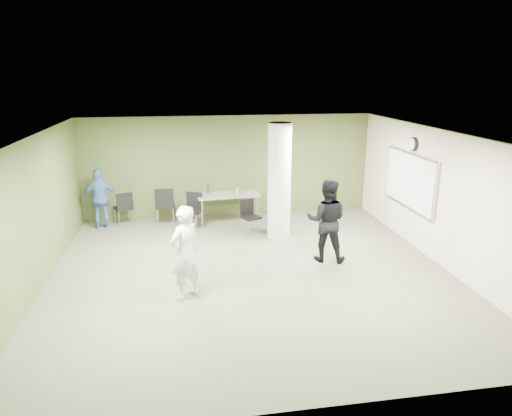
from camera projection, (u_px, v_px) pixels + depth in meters
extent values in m
plane|color=#545644|center=(251.00, 272.00, 9.29)|extent=(8.00, 8.00, 0.00)
plane|color=white|center=(251.00, 135.00, 8.49)|extent=(8.00, 8.00, 0.00)
cube|color=#505829|center=(229.00, 167.00, 12.67)|extent=(8.00, 2.80, 0.02)
cube|color=#505829|center=(33.00, 217.00, 8.27)|extent=(0.02, 8.00, 2.80)
cube|color=beige|center=(440.00, 198.00, 9.51)|extent=(0.02, 8.00, 2.80)
cylinder|color=silver|center=(279.00, 182.00, 10.94)|extent=(0.56, 0.56, 2.80)
cube|color=silver|center=(410.00, 180.00, 10.61)|extent=(0.04, 2.30, 1.30)
cube|color=white|center=(409.00, 180.00, 10.60)|extent=(0.02, 2.20, 1.20)
cylinder|color=black|center=(413.00, 144.00, 10.37)|extent=(0.05, 0.32, 0.32)
cylinder|color=white|center=(412.00, 144.00, 10.36)|extent=(0.02, 0.26, 0.26)
cube|color=gray|center=(228.00, 195.00, 12.22)|extent=(1.70, 0.85, 0.04)
cylinder|color=silver|center=(202.00, 214.00, 11.89)|extent=(0.04, 0.04, 0.74)
cylinder|color=silver|center=(257.00, 210.00, 12.23)|extent=(0.04, 0.04, 0.74)
cylinder|color=silver|center=(199.00, 208.00, 12.43)|extent=(0.04, 0.04, 0.74)
cylinder|color=silver|center=(252.00, 204.00, 12.77)|extent=(0.04, 0.04, 0.74)
cylinder|color=#1B4B19|center=(208.00, 189.00, 12.21)|extent=(0.07, 0.07, 0.25)
cylinder|color=#B2B2B7|center=(237.00, 191.00, 12.17)|extent=(0.06, 0.06, 0.18)
cylinder|color=#4C4C4C|center=(191.00, 223.00, 11.93)|extent=(0.24, 0.24, 0.28)
cube|color=black|center=(123.00, 208.00, 12.17)|extent=(0.58, 0.58, 0.05)
cube|color=black|center=(125.00, 201.00, 11.93)|extent=(0.41, 0.20, 0.44)
cylinder|color=silver|center=(129.00, 213.00, 12.47)|extent=(0.02, 0.02, 0.42)
cylinder|color=silver|center=(115.00, 216.00, 12.29)|extent=(0.02, 0.02, 0.42)
cylinder|color=silver|center=(133.00, 217.00, 12.18)|extent=(0.02, 0.02, 0.42)
cylinder|color=silver|center=(119.00, 219.00, 11.99)|extent=(0.02, 0.02, 0.42)
cube|color=black|center=(165.00, 206.00, 12.18)|extent=(0.51, 0.51, 0.05)
cube|color=black|center=(164.00, 198.00, 11.88)|extent=(0.48, 0.05, 0.49)
cylinder|color=silver|center=(174.00, 212.00, 12.48)|extent=(0.02, 0.02, 0.47)
cylinder|color=silver|center=(158.00, 213.00, 12.42)|extent=(0.02, 0.02, 0.47)
cylinder|color=silver|center=(173.00, 217.00, 12.09)|extent=(0.02, 0.02, 0.47)
cylinder|color=silver|center=(157.00, 218.00, 12.03)|extent=(0.02, 0.02, 0.47)
cube|color=black|center=(192.00, 212.00, 11.84)|extent=(0.60, 0.60, 0.05)
cube|color=black|center=(194.00, 200.00, 11.96)|extent=(0.41, 0.21, 0.45)
cylinder|color=silver|center=(183.00, 222.00, 11.77)|extent=(0.02, 0.02, 0.43)
cylinder|color=silver|center=(196.00, 223.00, 11.68)|extent=(0.02, 0.02, 0.43)
cylinder|color=silver|center=(188.00, 217.00, 12.12)|extent=(0.02, 0.02, 0.43)
cylinder|color=silver|center=(201.00, 218.00, 12.03)|extent=(0.02, 0.02, 0.43)
cube|color=black|center=(251.00, 217.00, 11.48)|extent=(0.55, 0.55, 0.05)
cube|color=black|center=(247.00, 207.00, 11.56)|extent=(0.38, 0.20, 0.41)
cylinder|color=silver|center=(249.00, 229.00, 11.31)|extent=(0.02, 0.02, 0.39)
cylinder|color=silver|center=(260.00, 226.00, 11.49)|extent=(0.02, 0.02, 0.39)
cylinder|color=silver|center=(242.00, 225.00, 11.58)|extent=(0.02, 0.02, 0.39)
cylinder|color=silver|center=(253.00, 222.00, 11.77)|extent=(0.02, 0.02, 0.39)
imported|color=white|center=(185.00, 253.00, 8.03)|extent=(0.75, 0.72, 1.73)
imported|color=black|center=(327.00, 221.00, 9.68)|extent=(1.05, 0.93, 1.79)
imported|color=#446CA9|center=(101.00, 199.00, 11.75)|extent=(0.96, 0.48, 1.58)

